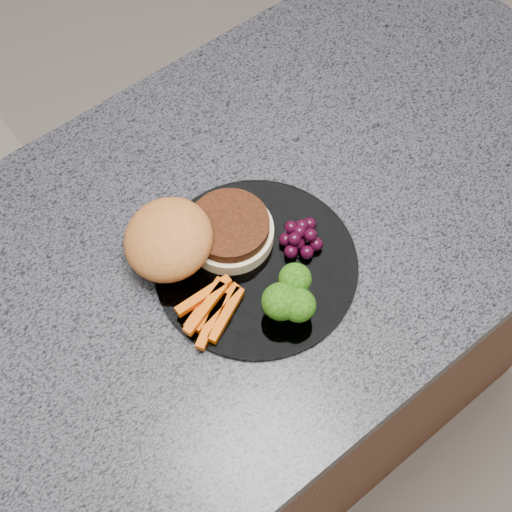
{
  "coord_description": "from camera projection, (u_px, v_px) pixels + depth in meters",
  "views": [
    {
      "loc": [
        -0.28,
        -0.39,
        1.7
      ],
      "look_at": [
        -0.01,
        -0.05,
        0.93
      ],
      "focal_mm": 50.0,
      "sensor_mm": 36.0,
      "label": 1
    }
  ],
  "objects": [
    {
      "name": "carrot_sticks",
      "position": [
        211.0,
        308.0,
        0.86
      ],
      "size": [
        0.09,
        0.07,
        0.02
      ],
      "rotation": [
        0.0,
        0.0,
        0.05
      ],
      "color": "#D44F03",
      "rests_on": "plate"
    },
    {
      "name": "countertop",
      "position": [
        237.0,
        241.0,
        0.95
      ],
      "size": [
        1.2,
        0.6,
        0.04
      ],
      "primitive_type": "cube",
      "color": "#484852",
      "rests_on": "island_cabinet"
    },
    {
      "name": "broccoli",
      "position": [
        290.0,
        297.0,
        0.84
      ],
      "size": [
        0.08,
        0.07,
        0.06
      ],
      "rotation": [
        0.0,
        0.0,
        0.17
      ],
      "color": "olive",
      "rests_on": "plate"
    },
    {
      "name": "island_cabinet",
      "position": [
        243.0,
        362.0,
        1.34
      ],
      "size": [
        1.2,
        0.6,
        0.86
      ],
      "primitive_type": "cube",
      "color": "#54301C",
      "rests_on": "ground"
    },
    {
      "name": "grape_bunch",
      "position": [
        301.0,
        237.0,
        0.91
      ],
      "size": [
        0.06,
        0.05,
        0.03
      ],
      "rotation": [
        0.0,
        0.0,
        -0.13
      ],
      "color": "black",
      "rests_on": "plate"
    },
    {
      "name": "burger",
      "position": [
        191.0,
        238.0,
        0.89
      ],
      "size": [
        0.2,
        0.15,
        0.06
      ],
      "rotation": [
        0.0,
        0.0,
        -0.07
      ],
      "color": "beige",
      "rests_on": "plate"
    },
    {
      "name": "plate",
      "position": [
        256.0,
        265.0,
        0.91
      ],
      "size": [
        0.26,
        0.26,
        0.01
      ],
      "primitive_type": "cylinder",
      "color": "white",
      "rests_on": "countertop"
    }
  ]
}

